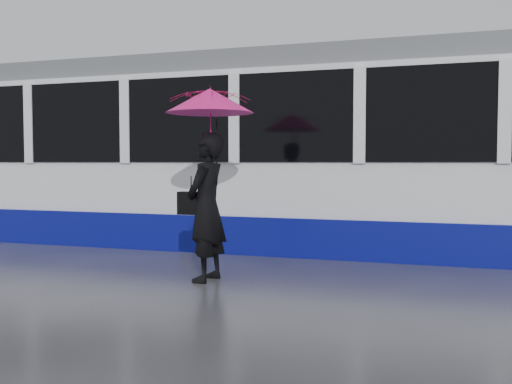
% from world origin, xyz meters
% --- Properties ---
extents(ground, '(90.00, 90.00, 0.00)m').
position_xyz_m(ground, '(0.00, 0.00, 0.00)').
color(ground, '#2F2E34').
rests_on(ground, ground).
extents(rails, '(34.00, 1.51, 0.02)m').
position_xyz_m(rails, '(0.00, 2.50, 0.01)').
color(rails, '#3F3D38').
rests_on(rails, ground).
extents(woman, '(0.48, 0.71, 1.87)m').
position_xyz_m(woman, '(-0.66, -0.77, 0.93)').
color(woman, black).
rests_on(woman, ground).
extents(umbrella, '(1.16, 1.16, 1.26)m').
position_xyz_m(umbrella, '(-0.60, -0.77, 2.05)').
color(umbrella, '#F51464').
rests_on(umbrella, ground).
extents(handbag, '(0.34, 0.16, 0.47)m').
position_xyz_m(handbag, '(-0.88, -0.75, 0.98)').
color(handbag, black).
rests_on(handbag, ground).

